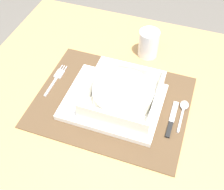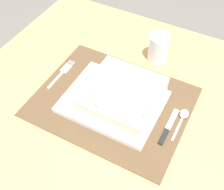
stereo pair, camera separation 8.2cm
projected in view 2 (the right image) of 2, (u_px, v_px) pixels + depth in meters
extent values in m
cube|color=#B2844C|center=(114.00, 96.00, 0.87)|extent=(0.87, 0.79, 0.03)
cube|color=olive|center=(78.00, 70.00, 1.46)|extent=(0.05, 0.05, 0.70)
cube|color=#4C3823|center=(112.00, 101.00, 0.84)|extent=(0.43, 0.34, 0.00)
cube|color=white|center=(113.00, 102.00, 0.83)|extent=(0.27, 0.21, 0.02)
cube|color=white|center=(122.00, 101.00, 0.81)|extent=(0.19, 0.19, 0.01)
cube|color=white|center=(93.00, 83.00, 0.82)|extent=(0.01, 0.19, 0.05)
cube|color=white|center=(154.00, 107.00, 0.76)|extent=(0.01, 0.19, 0.05)
cube|color=white|center=(106.00, 119.00, 0.74)|extent=(0.17, 0.01, 0.05)
cube|color=white|center=(136.00, 73.00, 0.84)|extent=(0.17, 0.01, 0.05)
cylinder|color=silver|center=(122.00, 95.00, 0.79)|extent=(0.17, 0.17, 0.04)
cube|color=silver|center=(56.00, 80.00, 0.89)|extent=(0.01, 0.08, 0.00)
cube|color=silver|center=(66.00, 69.00, 0.92)|extent=(0.02, 0.04, 0.00)
cylinder|color=silver|center=(69.00, 62.00, 0.94)|extent=(0.00, 0.02, 0.00)
cylinder|color=silver|center=(71.00, 63.00, 0.94)|extent=(0.00, 0.02, 0.00)
cylinder|color=silver|center=(73.00, 64.00, 0.93)|extent=(0.00, 0.02, 0.00)
cube|color=silver|center=(177.00, 129.00, 0.77)|extent=(0.01, 0.08, 0.00)
ellipsoid|color=silver|center=(184.00, 114.00, 0.80)|extent=(0.02, 0.03, 0.01)
cube|color=black|center=(164.00, 137.00, 0.76)|extent=(0.01, 0.05, 0.01)
cube|color=silver|center=(172.00, 119.00, 0.79)|extent=(0.01, 0.07, 0.00)
cylinder|color=white|center=(158.00, 48.00, 0.93)|extent=(0.06, 0.06, 0.09)
cylinder|color=#338C3F|center=(158.00, 54.00, 0.95)|extent=(0.05, 0.05, 0.04)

